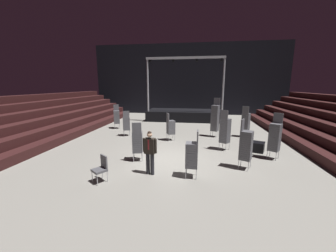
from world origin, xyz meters
TOP-DOWN VIEW (x-y plane):
  - ground_plane at (0.00, 0.00)m, footprint 22.00×30.00m
  - arena_end_wall at (0.00, 15.00)m, footprint 22.00×0.30m
  - bleacher_bank_left at (-8.75, 1.00)m, footprint 4.50×24.00m
  - stage_riser at (-0.00, 10.65)m, footprint 7.21×3.12m
  - man_with_tie at (-0.54, -1.74)m, footprint 0.57×0.29m
  - chair_stack_front_left at (4.34, 4.68)m, footprint 0.61×0.61m
  - chair_stack_front_right at (-3.50, 3.85)m, footprint 0.58×0.58m
  - chair_stack_mid_left at (-5.06, 5.96)m, footprint 0.58×0.58m
  - chair_stack_mid_right at (-1.43, -0.43)m, footprint 0.53×0.53m
  - chair_stack_mid_centre at (2.65, 1.73)m, footprint 0.61×0.61m
  - chair_stack_rear_left at (-0.41, 3.17)m, footprint 0.59×0.59m
  - chair_stack_rear_right at (3.16, -0.67)m, footprint 0.58×0.58m
  - chair_stack_rear_centre at (2.36, 4.46)m, footprint 0.58×0.58m
  - chair_stack_aisle_left at (1.04, -1.76)m, footprint 0.44×0.44m
  - chair_stack_aisle_right at (4.74, 0.70)m, footprint 0.61×0.61m
  - equipment_road_case at (4.19, 1.73)m, footprint 1.06×0.90m
  - loose_chair_near_man at (-2.12, -2.56)m, footprint 0.62×0.62m

SIDE VIEW (x-z plane):
  - ground_plane at x=0.00m, z-range -0.10..0.00m
  - equipment_road_case at x=4.19m, z-range 0.00..0.50m
  - loose_chair_near_man at x=-2.12m, z-range 0.06..1.01m
  - stage_riser at x=0.00m, z-range -2.31..3.48m
  - chair_stack_front_right at x=-3.50m, z-range 0.00..1.71m
  - chair_stack_rear_left at x=-0.41m, z-range 0.00..1.71m
  - chair_stack_mid_right at x=-1.43m, z-range 0.00..1.80m
  - chair_stack_aisle_left at x=1.04m, z-range 0.00..1.80m
  - chair_stack_mid_left at x=-5.06m, z-range 0.00..1.88m
  - man_with_tie at x=-0.54m, z-range 0.11..1.82m
  - chair_stack_front_left at x=4.34m, z-range 0.00..2.05m
  - chair_stack_rear_right at x=3.16m, z-range 0.00..2.05m
  - chair_stack_mid_centre at x=2.65m, z-range 0.00..2.14m
  - chair_stack_aisle_right at x=4.74m, z-range 0.00..2.14m
  - chair_stack_rear_centre at x=2.36m, z-range 0.00..2.56m
  - bleacher_bank_left at x=-8.75m, z-range 0.00..2.70m
  - arena_end_wall at x=0.00m, z-range 0.00..8.00m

